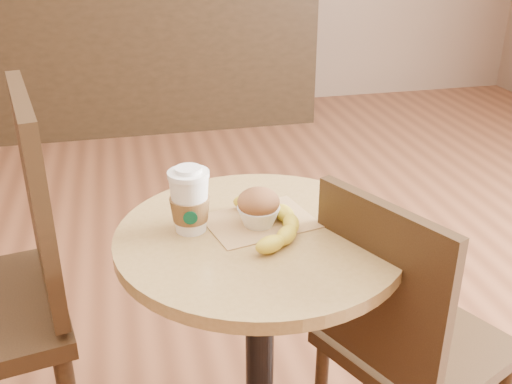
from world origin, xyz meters
TOP-DOWN VIEW (x-y plane):
  - cafe_table at (0.02, 0.07)m, footprint 0.65×0.65m
  - chair_right at (0.35, -0.04)m, footprint 0.50×0.50m
  - service_counter at (0.00, 3.18)m, footprint 2.30×0.65m
  - kraft_bag at (0.03, 0.11)m, footprint 0.27×0.23m
  - coffee_cup at (-0.13, 0.11)m, footprint 0.09×0.09m
  - muffin at (0.03, 0.10)m, footprint 0.10×0.10m
  - banana at (0.05, 0.07)m, footprint 0.16×0.28m

SIDE VIEW (x-z plane):
  - chair_right at x=0.35m, z-range 0.04..0.91m
  - cafe_table at x=0.02m, z-range 0.14..0.89m
  - service_counter at x=0.00m, z-range 0.00..1.04m
  - kraft_bag at x=0.03m, z-range 0.75..0.75m
  - banana at x=0.05m, z-range 0.75..0.79m
  - muffin at x=0.03m, z-range 0.75..0.84m
  - coffee_cup at x=-0.13m, z-range 0.74..0.89m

